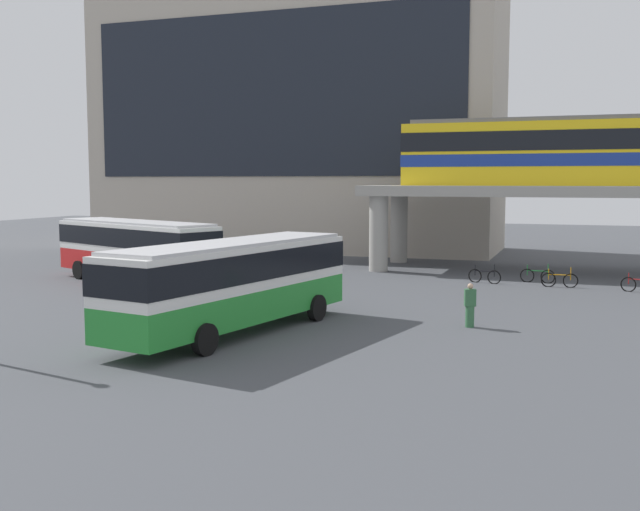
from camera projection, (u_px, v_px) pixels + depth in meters
name	position (u px, v px, depth m)	size (l,w,h in m)	color
ground_plane	(304.00, 286.00, 37.88)	(120.00, 120.00, 0.00)	#47494F
station_building	(296.00, 115.00, 58.39)	(31.22, 10.40, 20.80)	#B2A899
train	(626.00, 150.00, 41.31)	(24.81, 2.96, 3.84)	yellow
bus_main	(233.00, 277.00, 25.82)	(4.67, 11.32, 3.22)	#268C33
bus_secondary	(135.00, 245.00, 38.78)	(11.14, 6.71, 3.22)	red
bicycle_green	(537.00, 276.00, 38.98)	(1.79, 0.24, 1.04)	black
bicycle_black	(485.00, 276.00, 38.82)	(1.74, 0.52, 1.04)	black
bicycle_orange	(559.00, 280.00, 37.34)	(1.79, 0.19, 1.04)	black
bicycle_red	(640.00, 285.00, 35.52)	(1.70, 0.68, 1.04)	black
pedestrian_walking_across	(470.00, 307.00, 27.09)	(0.46, 0.37, 1.61)	#33663F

